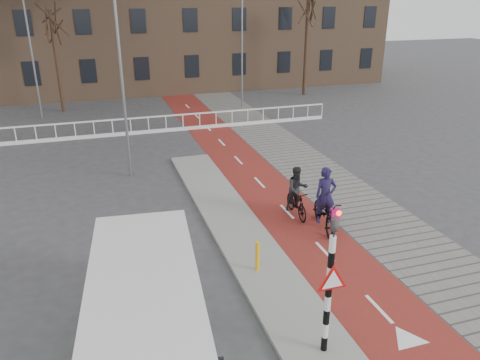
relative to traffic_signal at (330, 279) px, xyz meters
name	(u,v)px	position (x,y,z in m)	size (l,w,h in m)	color
ground	(309,297)	(0.60, 2.02, -1.99)	(120.00, 120.00, 0.00)	#38383A
bike_lane	(245,167)	(2.10, 12.02, -1.98)	(2.50, 60.00, 0.01)	maroon
sidewalk	(300,161)	(4.90, 12.02, -1.98)	(3.00, 60.00, 0.01)	slate
curb_island	(239,231)	(-0.10, 6.02, -1.93)	(1.80, 16.00, 0.12)	gray
traffic_signal	(330,279)	(0.00, 0.00, 0.00)	(0.80, 0.80, 3.68)	black
bollard	(257,256)	(-0.32, 3.54, -1.42)	(0.12, 0.12, 0.89)	#EDA80D
cyclist_near	(325,208)	(2.79, 5.47, -1.24)	(1.13, 2.24, 2.19)	black
cyclist_far	(297,196)	(2.27, 6.62, -1.20)	(0.81, 1.75, 1.88)	black
van	(147,318)	(-3.75, 0.87, -0.75)	(2.74, 5.67, 2.35)	silver
railing	(94,133)	(-4.40, 19.02, -1.68)	(28.00, 0.10, 0.99)	silver
tree_mid	(57,63)	(-6.23, 26.12, 1.27)	(0.25, 0.25, 6.52)	black
tree_right	(306,47)	(11.71, 26.24, 1.68)	(0.27, 0.27, 7.34)	black
streetlight_near	(123,91)	(-3.06, 12.52, 1.78)	(0.12, 0.12, 7.54)	slate
streetlight_left	(32,54)	(-7.51, 24.62, 2.05)	(0.12, 0.12, 8.07)	slate
streetlight_right	(242,43)	(5.69, 23.56, 2.40)	(0.12, 0.12, 8.79)	slate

